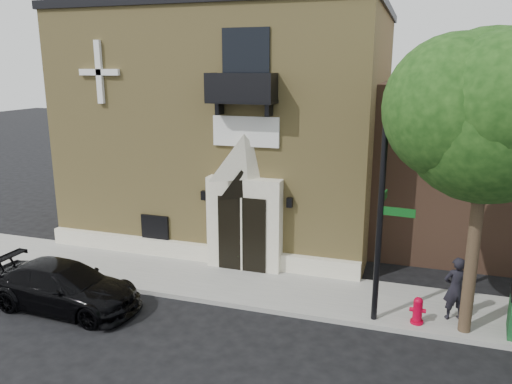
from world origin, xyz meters
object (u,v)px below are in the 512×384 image
street_sign (381,213)px  pedestrian_near (455,288)px  fire_hydrant (418,310)px  black_sedan (64,286)px

street_sign → pedestrian_near: bearing=23.5°
fire_hydrant → pedestrian_near: bearing=31.3°
black_sedan → pedestrian_near: (10.92, 2.55, 0.37)m
black_sedan → pedestrian_near: pedestrian_near is taller
black_sedan → street_sign: street_sign is taller
black_sedan → pedestrian_near: size_ratio=2.61×
fire_hydrant → street_sign: bearing=-175.3°
black_sedan → fire_hydrant: (9.97, 1.98, -0.16)m
street_sign → pedestrian_near: street_sign is taller
fire_hydrant → pedestrian_near: 1.23m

